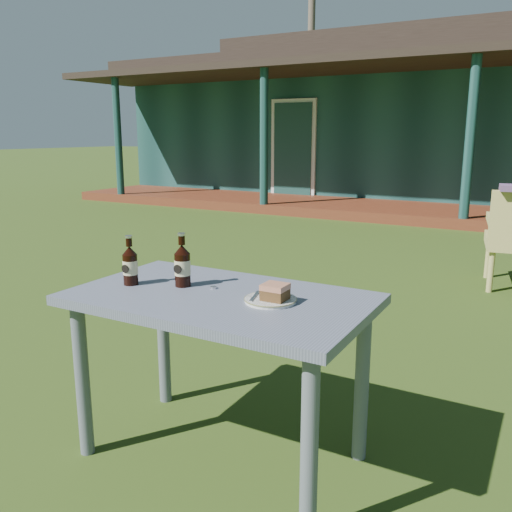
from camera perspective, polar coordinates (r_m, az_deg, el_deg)
The scene contains 10 objects.
ground at distance 3.79m, azimuth 9.72°, elevation -8.30°, with size 80.00×80.00×0.00m, color #334916.
pavilion at distance 12.79m, azimuth 24.67°, elevation 12.83°, with size 15.80×8.30×3.45m.
tree_left at distance 23.10m, azimuth 5.85°, elevation 22.48°, with size 0.28×0.28×10.50m, color brown.
cafe_table at distance 2.22m, azimuth -3.80°, elevation -6.58°, with size 1.20×0.70×0.72m.
plate at distance 2.09m, azimuth 1.54°, elevation -4.63°, with size 0.20×0.20×0.01m.
cake_slice at distance 2.06m, azimuth 2.02°, elevation -3.78°, with size 0.09×0.09×0.06m.
fork at distance 2.11m, azimuth -0.15°, elevation -4.24°, with size 0.01×0.14×0.00m, color silver.
cola_bottle_near at distance 2.30m, azimuth -7.76°, elevation -0.95°, with size 0.07×0.07×0.23m.
cola_bottle_far at distance 2.37m, azimuth -13.11°, elevation -0.94°, with size 0.06×0.07×0.21m.
bottle_cap at distance 2.27m, azimuth -4.50°, elevation -3.32°, with size 0.03×0.03×0.01m, color silver.
Camera 1 is at (1.15, -3.35, 1.36)m, focal length 38.00 mm.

